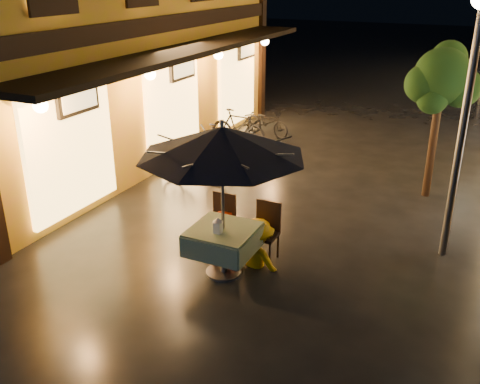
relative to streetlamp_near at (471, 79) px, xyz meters
The scene contains 16 objects.
ground 4.64m from the streetlamp_near, 146.31° to the right, with size 90.00×90.00×0.00m, color black.
west_building 8.98m from the streetlamp_near, 167.08° to the left, with size 5.90×11.40×7.40m.
street_tree 2.63m from the streetlamp_near, 103.11° to the left, with size 1.43×1.20×3.15m.
streetlamp_near is the anchor object (origin of this frame).
cafe_table 4.37m from the streetlamp_near, 145.10° to the right, with size 0.99×0.99×0.78m.
patio_umbrella 3.78m from the streetlamp_near, 145.10° to the right, with size 2.48×2.48×2.46m.
cafe_chair_left 4.40m from the streetlamp_near, 158.10° to the right, with size 0.42×0.42×0.97m.
cafe_chair_right 3.81m from the streetlamp_near, 152.34° to the right, with size 0.42×0.42×0.97m.
table_lantern 4.29m from the streetlamp_near, 143.04° to the right, with size 0.16×0.16×0.25m.
person_orange 4.29m from the streetlamp_near, 155.39° to the right, with size 0.72×0.56×1.48m, color #DB3301.
person_yellow 3.81m from the streetlamp_near, 148.93° to the right, with size 0.98×0.56×1.51m, color #DB9E00.
bicycle_0 6.00m from the streetlamp_near, 169.15° to the left, with size 0.54×1.55×0.81m, color black.
bicycle_1 6.70m from the streetlamp_near, 153.77° to the left, with size 0.41×1.47×0.88m, color black.
bicycle_2 6.67m from the streetlamp_near, 149.81° to the left, with size 0.65×1.85×0.97m, color black.
bicycle_3 7.38m from the streetlamp_near, 144.83° to the left, with size 0.46×1.62×0.97m, color black.
bicycle_4 7.83m from the streetlamp_near, 135.84° to the left, with size 0.53×1.52×0.80m, color black.
Camera 1 is at (3.29, -6.57, 4.38)m, focal length 40.00 mm.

